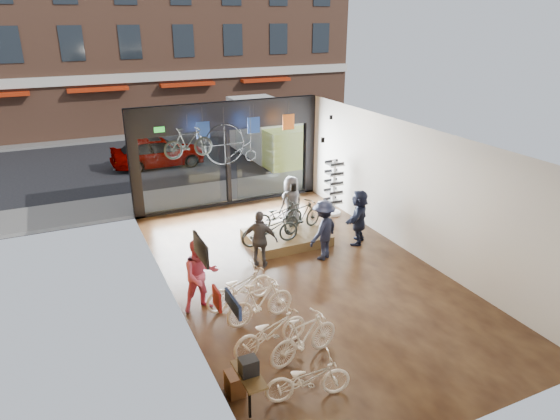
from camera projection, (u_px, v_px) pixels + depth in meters
ground_plane at (303, 274)px, 13.69m from camera, size 7.00×12.00×0.04m
ceiling at (305, 136)px, 12.28m from camera, size 7.00×12.00×0.04m
wall_left at (170, 232)px, 11.61m from camera, size 0.04×12.00×3.80m
wall_right at (412, 190)px, 14.36m from camera, size 0.04×12.00×3.80m
wall_back at (479, 334)px, 7.90m from camera, size 7.00×0.04×3.80m
storefront at (228, 154)px, 18.05m from camera, size 7.00×0.26×3.80m
exit_sign at (159, 130)px, 16.59m from camera, size 0.35×0.06×0.18m
street_road at (173, 149)px, 26.35m from camera, size 30.00×18.00×0.02m
sidewalk_near at (219, 192)px, 19.74m from camera, size 30.00×2.40×0.12m
sidewalk_far at (157, 133)px, 29.70m from camera, size 30.00×2.00×0.12m
opposite_building at (137, 7)px, 29.28m from camera, size 26.00×5.00×14.00m
street_car at (158, 152)px, 23.02m from camera, size 4.21×1.70×1.44m
box_truck at (272, 132)px, 24.04m from camera, size 2.24×6.71×2.64m
floor_bike_0 at (308, 379)px, 9.10m from camera, size 1.70×0.88×0.85m
floor_bike_1 at (304, 337)px, 10.13m from camera, size 1.75×0.80×1.02m
floor_bike_2 at (270, 331)px, 10.40m from camera, size 1.86×0.91×0.94m
floor_bike_3 at (260, 302)px, 11.37m from camera, size 1.73×0.64×1.02m
floor_bike_4 at (240, 287)px, 12.04m from camera, size 1.92×0.99×0.96m
display_platform at (286, 237)px, 15.53m from camera, size 2.40×1.80×0.30m
display_bike_left at (270, 229)px, 14.58m from camera, size 1.79×0.68×0.93m
display_bike_mid at (302, 216)px, 15.48m from camera, size 1.67×0.98×0.97m
display_bike_right at (278, 215)px, 15.69m from camera, size 1.67×0.61×0.87m
customer_1 at (201, 275)px, 11.71m from camera, size 0.92×0.74×1.82m
customer_2 at (260, 240)px, 13.73m from camera, size 1.04×0.89×1.67m
customer_3 at (323, 230)px, 14.22m from camera, size 1.32×1.12×1.78m
customer_4 at (291, 203)px, 16.30m from camera, size 0.98×0.76×1.77m
customer_5 at (359, 217)px, 15.22m from camera, size 1.49×1.49×1.73m
sunglasses_rack at (333, 188)px, 17.37m from camera, size 0.64×0.55×1.97m
wall_merch at (226, 333)px, 8.93m from camera, size 0.40×2.40×2.60m
penny_farthing at (233, 145)px, 16.87m from camera, size 1.77×0.06×1.41m
hung_bike at (188, 143)px, 15.42m from camera, size 1.61×0.56×0.95m
jersey_left at (203, 130)px, 16.53m from camera, size 0.45×0.03×0.55m
jersey_mid at (254, 125)px, 17.24m from camera, size 0.45×0.03×0.55m
jersey_right at (288, 122)px, 17.76m from camera, size 0.45×0.03×0.55m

